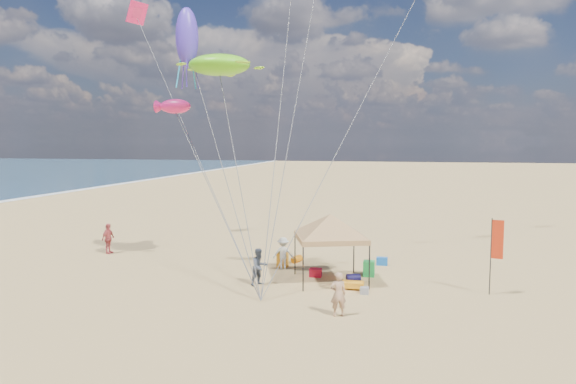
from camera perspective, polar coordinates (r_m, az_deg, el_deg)
name	(u,v)px	position (r m, az deg, el deg)	size (l,w,h in m)	color
ground	(270,307)	(19.65, -1.98, -12.54)	(280.00, 280.00, 0.00)	tan
canopy_tent	(331,217)	(22.51, 4.71, -2.72)	(5.29, 5.29, 3.45)	black
feather_flag	(496,244)	(22.14, 21.90, -5.36)	(0.46, 0.14, 3.09)	black
cooler_red	(316,273)	(23.75, 3.06, -8.86)	(0.54, 0.38, 0.38)	red
cooler_blue	(382,261)	(26.31, 10.31, -7.51)	(0.54, 0.38, 0.38)	#165AB3
bag_navy	(353,278)	(23.02, 7.20, -9.39)	(0.36, 0.36, 0.60)	#120D3B
bag_orange	(297,259)	(26.40, 0.96, -7.40)	(0.36, 0.36, 0.60)	orange
chair_green	(369,268)	(24.08, 8.91, -8.32)	(0.50, 0.50, 0.70)	green
chair_yellow	(283,260)	(25.45, -0.60, -7.50)	(0.50, 0.50, 0.70)	orange
crate_grey	(364,291)	(21.38, 8.42, -10.70)	(0.34, 0.30, 0.28)	gray
beach_cart	(353,285)	(21.95, 7.15, -10.08)	(0.90, 0.50, 0.24)	orange
person_near_a	(338,294)	(18.54, 5.55, -11.13)	(0.58, 0.38, 1.58)	tan
person_near_b	(259,267)	(22.29, -3.18, -8.22)	(0.77, 0.60, 1.59)	#3A414F
person_near_c	(283,253)	(24.98, -0.54, -6.76)	(0.99, 0.57, 1.54)	silver
person_far_a	(108,238)	(30.00, -19.20, -4.86)	(0.98, 0.41, 1.67)	#B84648
turtle_kite	(219,65)	(23.84, -7.59, 13.69)	(2.79, 2.23, 0.93)	#58C414
fish_kite	(175,106)	(25.76, -12.31, 9.21)	(1.56, 0.78, 0.69)	#FF217A
squid_kite	(187,37)	(24.55, -11.06, 16.36)	(1.02, 1.02, 2.64)	#4C31C5
stunt_kite_pink	(137,13)	(35.07, -16.28, 18.41)	(1.34, 0.04, 1.34)	#FF1F66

